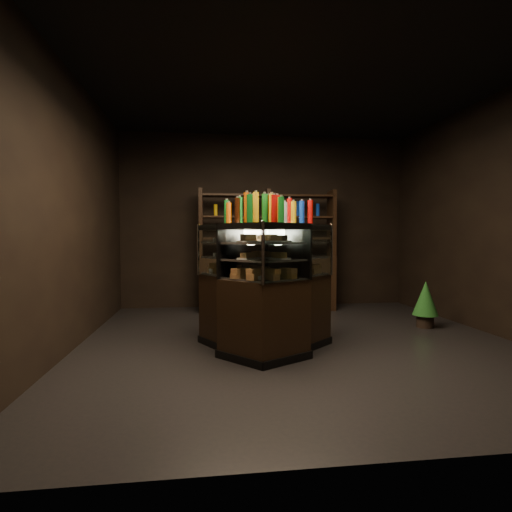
{
  "coord_description": "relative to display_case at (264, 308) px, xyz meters",
  "views": [
    {
      "loc": [
        -1.08,
        -4.5,
        1.22
      ],
      "look_at": [
        -0.56,
        -0.43,
        1.03
      ],
      "focal_mm": 28.0,
      "sensor_mm": 36.0,
      "label": 1
    }
  ],
  "objects": [
    {
      "name": "room_shell",
      "position": [
        0.45,
        0.28,
        1.48
      ],
      "size": [
        5.02,
        5.02,
        3.01
      ],
      "color": "black",
      "rests_on": "ground"
    },
    {
      "name": "potted_conifer",
      "position": [
        2.33,
        0.8,
        -0.05
      ],
      "size": [
        0.33,
        0.33,
        0.71
      ],
      "rotation": [
        0.0,
        0.0,
        -0.3
      ],
      "color": "black",
      "rests_on": "ground"
    },
    {
      "name": "display_case",
      "position": [
        0.0,
        0.0,
        0.0
      ],
      "size": [
        1.54,
        1.4,
        1.37
      ],
      "rotation": [
        0.0,
        0.0,
        -0.16
      ],
      "color": "black",
      "rests_on": "ground"
    },
    {
      "name": "ground",
      "position": [
        0.45,
        0.28,
        -0.46
      ],
      "size": [
        5.0,
        5.0,
        0.0
      ],
      "primitive_type": "plane",
      "color": "black",
      "rests_on": "ground"
    },
    {
      "name": "bottles_top",
      "position": [
        0.0,
        0.0,
        1.04
      ],
      "size": [
        0.97,
        0.95,
        0.3
      ],
      "color": "#0F38B2",
      "rests_on": "display_case"
    },
    {
      "name": "back_shelving",
      "position": [
        0.4,
        2.33,
        0.15
      ],
      "size": [
        2.25,
        0.47,
        2.0
      ],
      "rotation": [
        0.0,
        0.0,
        -0.02
      ],
      "color": "black",
      "rests_on": "ground"
    },
    {
      "name": "food_display",
      "position": [
        -0.0,
        -0.0,
        0.57
      ],
      "size": [
        1.14,
        1.09,
        0.43
      ],
      "color": "#DC974F",
      "rests_on": "display_case"
    }
  ]
}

